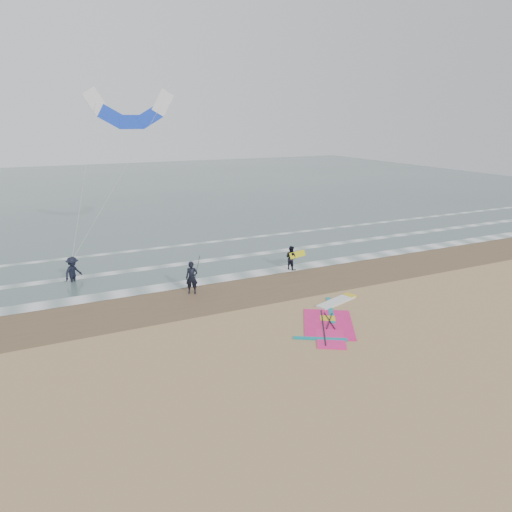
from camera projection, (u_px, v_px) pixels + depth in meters
name	position (u px, v px, depth m)	size (l,w,h in m)	color
ground	(334.00, 325.00, 21.10)	(120.00, 120.00, 0.00)	tan
sea_water	(135.00, 189.00, 62.75)	(120.00, 80.00, 0.02)	#47605E
wet_sand_band	(275.00, 284.00, 26.30)	(120.00, 5.00, 0.01)	brown
foam_waterline	(244.00, 263.00, 30.15)	(120.00, 9.15, 0.02)	white
windsurf_rig	(332.00, 317.00, 21.82)	(5.48, 5.18, 0.13)	white
person_standing	(192.00, 278.00, 24.72)	(0.66, 0.43, 1.80)	black
person_walking	(291.00, 258.00, 28.71)	(0.75, 0.59, 1.55)	black
person_wading	(72.00, 267.00, 26.41)	(1.22, 0.70, 1.89)	black
held_pole	(197.00, 270.00, 24.72)	(0.17, 0.86, 1.82)	black
carried_kiteboard	(297.00, 254.00, 28.72)	(1.30, 0.51, 0.39)	yellow
surf_kite	(131.00, 112.00, 29.45)	(7.66, 4.22, 9.82)	white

